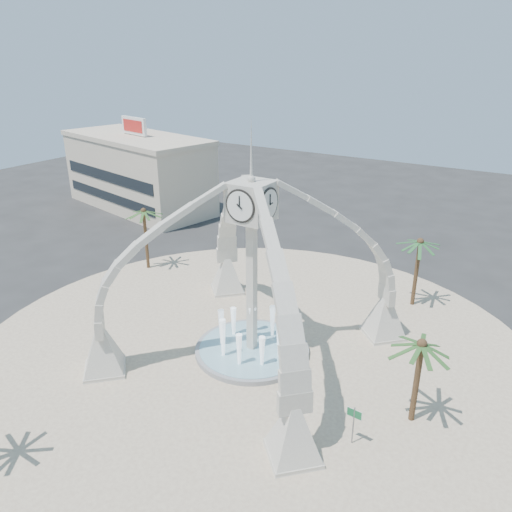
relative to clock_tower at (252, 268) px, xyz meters
The scene contains 9 objects.
ground 6.49m from the clock_tower, 90.00° to the left, with size 140.00×140.00×0.00m, color #282828.
plaza 6.46m from the clock_tower, 90.00° to the left, with size 40.00×40.00×0.06m, color beige.
clock_tower is the anchor object (origin of this frame).
fountain 6.20m from the clock_tower, 90.00° to the left, with size 8.00×8.00×3.62m.
building_nw 38.87m from the clock_tower, 145.49° to the left, with size 23.75×13.73×11.90m.
palm_east 11.66m from the clock_tower, ahead, with size 4.63×4.63×5.78m.
palm_west 18.02m from the clock_tower, 156.89° to the left, with size 4.38×4.38×6.49m.
palm_north 15.21m from the clock_tower, 60.26° to the left, with size 4.24×4.24×6.32m.
street_sign 11.45m from the clock_tower, 26.20° to the right, with size 0.89×0.10×2.41m.
Camera 1 is at (16.17, -25.23, 19.70)m, focal length 35.00 mm.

